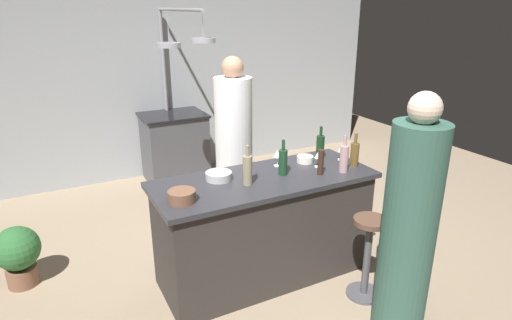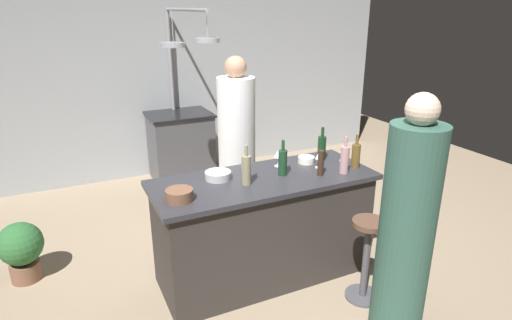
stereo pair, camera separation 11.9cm
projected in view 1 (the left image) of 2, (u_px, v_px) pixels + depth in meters
The scene contains 21 objects.
ground_plane at pixel (264, 274), 3.72m from camera, with size 9.00×9.00×0.00m, color gray.
back_wall at pixel (162, 77), 5.65m from camera, with size 6.40×0.16×2.60m, color #9EA3A8.
kitchen_island at pixel (264, 227), 3.56m from camera, with size 1.80×0.72×0.90m.
stove_range at pixel (175, 147), 5.61m from camera, with size 0.80×0.64×0.89m.
chef at pixel (234, 151), 4.30m from camera, with size 0.37×0.37×1.75m.
bar_stool_right at pixel (367, 254), 3.32m from camera, with size 0.28×0.28×0.68m.
guest_right at pixel (409, 228), 2.86m from camera, with size 0.36×0.36×1.71m.
overhead_pot_rack at pixel (177, 60), 4.78m from camera, with size 0.59×1.49×2.17m.
potted_plant at pixel (18, 253), 3.48m from camera, with size 0.36×0.36×0.52m.
pepper_mill at pixel (321, 162), 3.44m from camera, with size 0.05×0.05×0.21m, color #382319.
wine_bottle_green at pixel (283, 162), 3.44m from camera, with size 0.07×0.07×0.29m.
wine_bottle_white at pixel (248, 169), 3.24m from camera, with size 0.07×0.07×0.31m.
wine_bottle_rose at pixel (344, 158), 3.49m from camera, with size 0.07×0.07×0.31m.
wine_bottle_red at pixel (320, 147), 3.79m from camera, with size 0.07×0.07×0.30m.
wine_bottle_amber at pixel (355, 154), 3.62m from camera, with size 0.07×0.07×0.29m.
wine_glass_near_right_guest at pixel (319, 155), 3.60m from camera, with size 0.07×0.07×0.15m.
wine_glass_by_chef at pixel (277, 154), 3.62m from camera, with size 0.07×0.07×0.15m.
wine_glass_near_left_guest at pixel (342, 149), 3.77m from camera, with size 0.07×0.07×0.15m.
mixing_bowl_ceramic at pixel (305, 159), 3.74m from camera, with size 0.14×0.14×0.06m, color silver.
mixing_bowl_steel at pixel (219, 176), 3.36m from camera, with size 0.21×0.21×0.06m, color #B7B7BC.
mixing_bowl_wooden at pixel (182, 196), 2.98m from camera, with size 0.20×0.20×0.08m, color brown.
Camera 1 is at (-1.52, -2.77, 2.18)m, focal length 30.09 mm.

